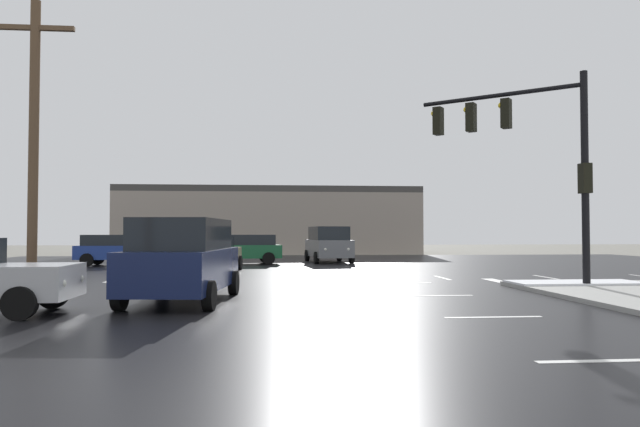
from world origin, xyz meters
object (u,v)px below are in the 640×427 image
(sedan_green, at_px, (242,249))
(suv_navy, at_px, (183,258))
(sedan_blue, at_px, (120,249))
(suv_grey, at_px, (328,243))
(sedan_tan, at_px, (212,253))
(traffic_signal_mast, at_px, (528,143))
(utility_pole_mid, at_px, (34,138))

(sedan_green, height_order, suv_navy, suv_navy)
(sedan_blue, distance_m, suv_grey, 11.28)
(sedan_green, xyz_separation_m, sedan_tan, (-0.97, -6.59, 0.00))
(traffic_signal_mast, xyz_separation_m, sedan_blue, (-15.78, 13.18, -3.70))
(suv_navy, distance_m, sedan_blue, 17.26)
(sedan_tan, bearing_deg, suv_navy, -172.32)
(suv_navy, distance_m, sedan_tan, 10.54)
(traffic_signal_mast, distance_m, suv_navy, 11.26)
(traffic_signal_mast, xyz_separation_m, suv_grey, (-4.74, 15.50, -3.47))
(sedan_tan, bearing_deg, suv_grey, -29.49)
(utility_pole_mid, bearing_deg, traffic_signal_mast, 0.92)
(traffic_signal_mast, height_order, suv_navy, traffic_signal_mast)
(traffic_signal_mast, bearing_deg, sedan_green, -16.80)
(suv_grey, distance_m, utility_pole_mid, 19.05)
(sedan_green, relative_size, sedan_tan, 1.00)
(sedan_green, relative_size, sedan_blue, 1.02)
(sedan_blue, height_order, utility_pole_mid, utility_pole_mid)
(traffic_signal_mast, bearing_deg, suv_navy, 55.94)
(suv_grey, relative_size, utility_pole_mid, 0.59)
(sedan_blue, relative_size, suv_grey, 0.92)
(sedan_blue, distance_m, sedan_tan, 7.82)
(sedan_green, distance_m, utility_pole_mid, 15.60)
(sedan_blue, bearing_deg, sedan_green, 7.76)
(suv_navy, relative_size, sedan_blue, 1.09)
(suv_grey, height_order, utility_pole_mid, utility_pole_mid)
(sedan_green, xyz_separation_m, sedan_blue, (-6.21, -0.78, 0.00))
(sedan_green, bearing_deg, traffic_signal_mast, 118.67)
(traffic_signal_mast, relative_size, sedan_blue, 1.41)
(suv_navy, distance_m, suv_grey, 19.46)
(sedan_tan, bearing_deg, traffic_signal_mast, -118.93)
(suv_navy, xyz_separation_m, utility_pole_mid, (-4.70, 2.92, 3.36))
(sedan_green, bearing_deg, sedan_blue, 1.36)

